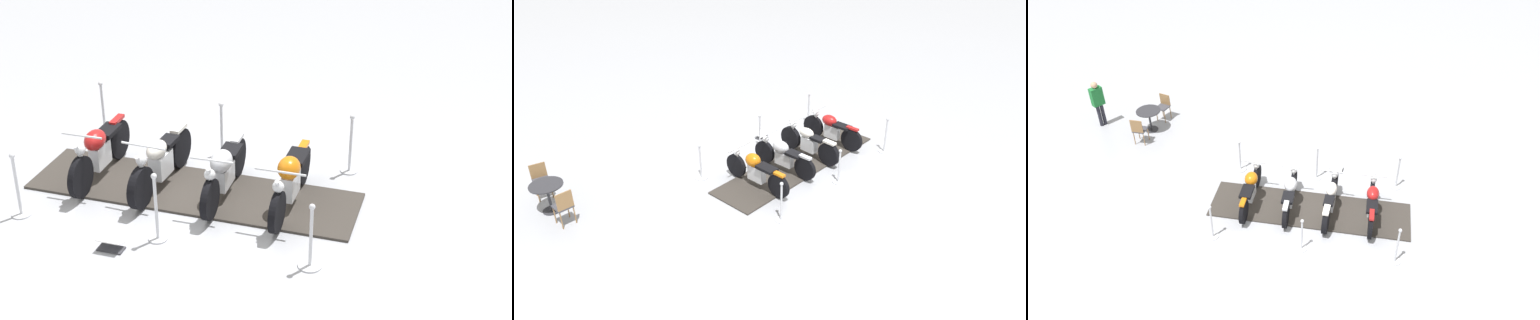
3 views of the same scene
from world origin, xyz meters
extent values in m
plane|color=#A8AAB2|center=(0.00, 0.00, 0.00)|extent=(80.00, 80.00, 0.00)
cube|color=#38332D|center=(0.00, 0.00, 0.02)|extent=(5.63, 3.82, 0.04)
cylinder|color=black|center=(1.17, 1.40, 0.40)|extent=(0.42, 0.68, 0.71)
cylinder|color=black|center=(1.83, 0.12, 0.40)|extent=(0.42, 0.68, 0.71)
cube|color=silver|center=(1.50, 0.76, 0.44)|extent=(0.39, 0.52, 0.41)
ellipsoid|color=#AD1919|center=(1.44, 0.87, 0.79)|extent=(0.52, 0.59, 0.33)
cube|color=black|center=(1.66, 0.44, 0.74)|extent=(0.51, 0.61, 0.08)
cube|color=#AD1919|center=(1.83, 0.12, 0.78)|extent=(0.29, 0.40, 0.06)
cylinder|color=silver|center=(1.21, 1.31, 0.70)|extent=(0.22, 0.33, 0.60)
cylinder|color=silver|center=(1.25, 1.23, 1.06)|extent=(0.64, 0.36, 0.04)
sphere|color=silver|center=(1.21, 1.32, 0.86)|extent=(0.18, 0.18, 0.18)
cylinder|color=black|center=(0.20, 0.93, 0.39)|extent=(0.41, 0.70, 0.70)
cylinder|color=black|center=(0.80, -0.42, 0.39)|extent=(0.41, 0.70, 0.70)
cube|color=silver|center=(0.50, 0.25, 0.44)|extent=(0.42, 0.53, 0.41)
ellipsoid|color=silver|center=(0.45, 0.36, 0.77)|extent=(0.47, 0.57, 0.29)
cube|color=black|center=(0.63, -0.03, 0.73)|extent=(0.41, 0.48, 0.08)
cube|color=silver|center=(0.80, -0.42, 0.77)|extent=(0.31, 0.42, 0.06)
cylinder|color=silver|center=(0.24, 0.84, 0.69)|extent=(0.21, 0.35, 0.59)
cylinder|color=silver|center=(0.28, 0.75, 1.05)|extent=(0.72, 0.35, 0.04)
sphere|color=silver|center=(0.23, 0.84, 0.85)|extent=(0.18, 0.18, 0.18)
cylinder|color=black|center=(-0.84, 0.39, 0.38)|extent=(0.41, 0.64, 0.67)
cylinder|color=black|center=(-0.16, -0.90, 0.38)|extent=(0.41, 0.64, 0.67)
cube|color=silver|center=(-0.50, -0.25, 0.41)|extent=(0.43, 0.57, 0.37)
ellipsoid|color=#B7BAC1|center=(-0.56, -0.13, 0.74)|extent=(0.55, 0.62, 0.35)
cube|color=black|center=(-0.33, -0.56, 0.69)|extent=(0.49, 0.56, 0.08)
cube|color=#B7BAC1|center=(-0.16, -0.90, 0.74)|extent=(0.29, 0.39, 0.06)
cylinder|color=silver|center=(-0.81, 0.34, 0.66)|extent=(0.18, 0.26, 0.57)
cylinder|color=silver|center=(-0.78, 0.28, 1.00)|extent=(0.64, 0.36, 0.04)
sphere|color=silver|center=(-0.83, 0.37, 0.80)|extent=(0.18, 0.18, 0.18)
cylinder|color=black|center=(-1.85, -0.06, 0.37)|extent=(0.39, 0.64, 0.66)
cylinder|color=black|center=(-1.15, -1.46, 0.37)|extent=(0.39, 0.64, 0.66)
cube|color=silver|center=(-1.50, -0.76, 0.44)|extent=(0.40, 0.54, 0.42)
ellipsoid|color=#D16B0F|center=(-1.56, -0.64, 0.80)|extent=(0.52, 0.56, 0.36)
cube|color=black|center=(-1.34, -1.09, 0.74)|extent=(0.53, 0.64, 0.08)
cube|color=#D16B0F|center=(-1.15, -1.46, 0.74)|extent=(0.28, 0.39, 0.06)
cylinder|color=silver|center=(-1.82, -0.12, 0.66)|extent=(0.19, 0.28, 0.57)
cylinder|color=silver|center=(-1.78, -0.19, 1.00)|extent=(0.73, 0.39, 0.04)
sphere|color=silver|center=(-1.83, -0.10, 0.80)|extent=(0.18, 0.18, 0.18)
cylinder|color=silver|center=(1.45, 2.38, 0.01)|extent=(0.31, 0.31, 0.03)
cylinder|color=silver|center=(1.45, 2.38, 0.53)|extent=(0.05, 0.05, 1.01)
sphere|color=silver|center=(1.45, 2.38, 1.07)|extent=(0.09, 0.09, 0.09)
cylinder|color=silver|center=(-1.45, -2.38, 0.01)|extent=(0.30, 0.30, 0.03)
cylinder|color=silver|center=(-1.45, -2.38, 0.52)|extent=(0.05, 0.05, 0.99)
sphere|color=silver|center=(-1.45, -2.38, 1.05)|extent=(0.09, 0.09, 0.09)
cylinder|color=silver|center=(-2.77, 0.25, 0.01)|extent=(0.35, 0.35, 0.03)
cylinder|color=silver|center=(-2.77, 0.25, 0.50)|extent=(0.05, 0.05, 0.94)
sphere|color=silver|center=(-2.77, 0.25, 1.00)|extent=(0.09, 0.09, 0.09)
cylinder|color=silver|center=(0.66, -1.31, 0.01)|extent=(0.30, 0.30, 0.03)
cylinder|color=silver|center=(0.66, -1.31, 0.49)|extent=(0.05, 0.05, 0.92)
sphere|color=silver|center=(0.66, -1.31, 0.98)|extent=(0.09, 0.09, 0.09)
cylinder|color=silver|center=(2.77, -0.25, 0.01)|extent=(0.30, 0.30, 0.03)
cylinder|color=silver|center=(2.77, -0.25, 0.54)|extent=(0.05, 0.05, 1.03)
sphere|color=silver|center=(2.77, -0.25, 1.09)|extent=(0.09, 0.09, 0.09)
cylinder|color=silver|center=(-0.66, 1.31, 0.01)|extent=(0.30, 0.30, 0.03)
cylinder|color=silver|center=(-0.66, 1.31, 0.54)|extent=(0.05, 0.05, 1.04)
sphere|color=silver|center=(-0.66, 1.31, 1.10)|extent=(0.09, 0.09, 0.09)
cube|color=#333338|center=(-0.37, 1.97, 0.01)|extent=(0.45, 0.36, 0.02)
cube|color=white|center=(-0.37, 1.97, 0.14)|extent=(0.43, 0.38, 0.12)
cylinder|color=#2D2D33|center=(-6.67, 0.04, 0.01)|extent=(0.45, 0.45, 0.02)
cylinder|color=#2D2D33|center=(-6.67, 0.04, 0.38)|extent=(0.07, 0.07, 0.72)
cylinder|color=#2D2D33|center=(-6.67, 0.04, 0.76)|extent=(0.81, 0.81, 0.03)
cylinder|color=olive|center=(-6.63, 0.65, 0.24)|extent=(0.03, 0.03, 0.47)
cylinder|color=olive|center=(-6.96, 0.57, 0.24)|extent=(0.03, 0.03, 0.47)
cylinder|color=olive|center=(-6.70, 0.98, 0.24)|extent=(0.03, 0.03, 0.47)
cylinder|color=olive|center=(-7.03, 0.91, 0.24)|extent=(0.03, 0.03, 0.47)
cube|color=#3F3F47|center=(-6.83, 0.78, 0.49)|extent=(0.48, 0.48, 0.04)
cube|color=olive|center=(-6.87, 0.96, 0.71)|extent=(0.40, 0.12, 0.39)
cylinder|color=olive|center=(-6.57, -0.55, 0.24)|extent=(0.03, 0.03, 0.48)
cylinder|color=olive|center=(-6.26, -0.40, 0.24)|extent=(0.03, 0.03, 0.48)
cylinder|color=olive|center=(-6.42, -0.86, 0.24)|extent=(0.03, 0.03, 0.48)
cylinder|color=olive|center=(-6.12, -0.71, 0.24)|extent=(0.03, 0.03, 0.48)
cube|color=#3F3F47|center=(-6.34, -0.63, 0.50)|extent=(0.53, 0.53, 0.04)
cube|color=olive|center=(-6.26, -0.80, 0.74)|extent=(0.37, 0.20, 0.44)
camera|label=1|loc=(-8.50, 7.33, 6.60)|focal=54.25mm
camera|label=2|loc=(-5.28, -11.70, 7.40)|focal=35.74mm
camera|label=3|loc=(5.78, -8.77, 9.71)|focal=35.59mm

